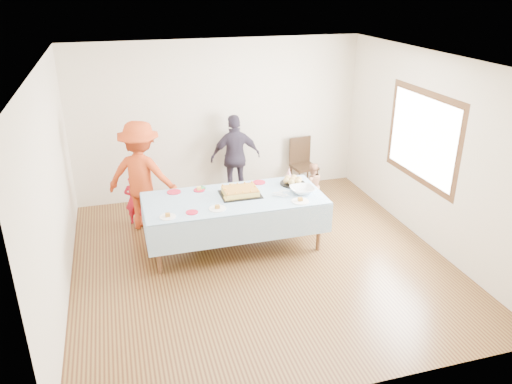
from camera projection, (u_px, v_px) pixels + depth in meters
ground at (260, 260)px, 6.91m from camera, size 5.00×5.00×0.00m
room_walls at (265, 137)px, 6.23m from camera, size 5.04×5.04×2.72m
party_table at (234, 201)px, 6.97m from camera, size 2.50×1.10×0.78m
birthday_cake at (240, 192)px, 7.01m from camera, size 0.56×0.43×0.10m
rolls_tray at (293, 181)px, 7.38m from camera, size 0.37×0.37×0.11m
punch_bowl at (302, 190)px, 7.08m from camera, size 0.34×0.34×0.08m
party_hat at (289, 173)px, 7.56m from camera, size 0.10×0.10×0.18m
fork_pile at (281, 194)px, 6.98m from camera, size 0.24×0.18×0.07m
plate_red_far_a at (174, 192)px, 7.11m from camera, size 0.20×0.20×0.01m
plate_red_far_b at (199, 190)px, 7.17m from camera, size 0.16×0.16×0.01m
plate_red_far_c at (232, 187)px, 7.27m from camera, size 0.16×0.16×0.01m
plate_red_far_d at (259, 182)px, 7.44m from camera, size 0.19×0.19×0.01m
plate_red_near at (192, 212)px, 6.49m from camera, size 0.16×0.16×0.01m
plate_white_left at (168, 217)px, 6.37m from camera, size 0.21×0.21×0.01m
plate_white_mid at (217, 209)px, 6.59m from camera, size 0.23×0.23×0.01m
plate_white_right at (300, 201)px, 6.82m from camera, size 0.25×0.25×0.01m
dining_chair at (302, 161)px, 9.07m from camera, size 0.46×0.46×0.95m
toddler_left at (134, 200)px, 7.79m from camera, size 0.33×0.26×0.81m
toddler_mid at (202, 212)px, 7.38m from camera, size 0.47×0.40×0.81m
toddler_right at (312, 185)px, 8.35m from camera, size 0.41×0.34×0.79m
adult_left at (142, 176)px, 7.51m from camera, size 1.26×1.03×1.69m
adult_right at (236, 157)px, 8.61m from camera, size 0.88×0.37×1.49m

